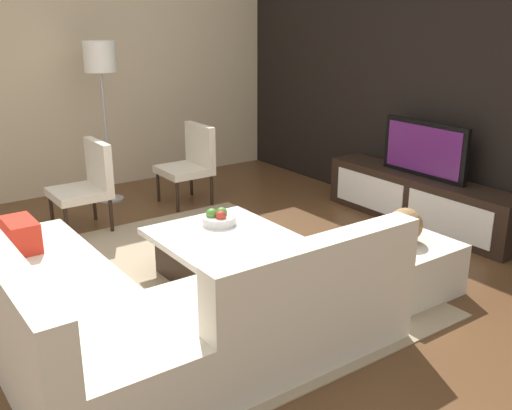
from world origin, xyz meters
TOP-DOWN VIEW (x-y plane):
  - ground_plane at (0.00, 0.00)m, footprint 14.00×14.00m
  - feature_wall_back at (0.00, 2.70)m, footprint 6.40×0.12m
  - side_wall_left at (-3.20, 0.20)m, footprint 0.12×5.20m
  - area_rug at (-0.10, 0.00)m, footprint 3.18×2.40m
  - media_console at (0.00, 2.40)m, footprint 2.17×0.43m
  - television at (0.00, 2.40)m, footprint 0.98×0.06m
  - sectional_couch at (0.51, -0.89)m, footprint 2.43×2.33m
  - coffee_table at (-0.10, 0.10)m, footprint 0.97×0.98m
  - accent_chair_near at (-1.80, -0.34)m, footprint 0.52×0.52m
  - floor_lamp at (-2.56, 0.17)m, footprint 0.34×0.34m
  - ottoman at (0.90, 1.11)m, footprint 0.70×0.70m
  - fruit_bowl at (-0.28, 0.20)m, footprint 0.28×0.28m
  - accent_chair_far at (-1.97, 0.90)m, footprint 0.53×0.51m
  - decorative_ball at (0.90, 1.11)m, footprint 0.26×0.26m

SIDE VIEW (x-z plane):
  - ground_plane at x=0.00m, z-range 0.00..0.00m
  - area_rug at x=-0.10m, z-range 0.00..0.01m
  - ottoman at x=0.90m, z-range 0.00..0.40m
  - coffee_table at x=-0.10m, z-range 0.01..0.39m
  - media_console at x=0.00m, z-range 0.00..0.50m
  - sectional_couch at x=0.51m, z-range -0.13..0.71m
  - fruit_bowl at x=-0.28m, z-range 0.36..0.50m
  - accent_chair_near at x=-1.80m, z-range 0.05..0.92m
  - accent_chair_far at x=-1.97m, z-range 0.06..0.93m
  - decorative_ball at x=0.90m, z-range 0.40..0.66m
  - television at x=0.00m, z-range 0.50..1.05m
  - feature_wall_back at x=0.00m, z-range 0.00..2.80m
  - side_wall_left at x=-3.20m, z-range 0.00..2.80m
  - floor_lamp at x=-2.56m, z-range 0.62..2.38m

